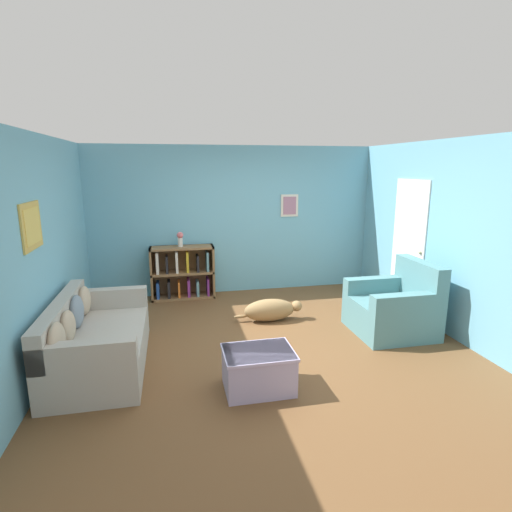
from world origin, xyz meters
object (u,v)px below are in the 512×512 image
coffee_table (258,369)px  dog (271,310)px  couch (94,341)px  bookshelf (182,273)px  vase (180,238)px  recliner_chair (395,308)px

coffee_table → dog: coffee_table is taller
couch → coffee_table: 1.92m
bookshelf → vase: bearing=-120.4°
vase → couch: bearing=-114.6°
dog → bookshelf: bearing=131.8°
couch → vase: vase is taller
couch → vase: bearing=65.4°
coffee_table → dog: 1.88m
dog → vase: vase is taller
coffee_table → couch: bearing=153.3°
bookshelf → recliner_chair: size_ratio=1.08×
couch → dog: (2.29, 0.93, -0.14)m
couch → vase: 2.62m
recliner_chair → couch: bearing=-177.3°
bookshelf → dog: bookshelf is taller
recliner_chair → coffee_table: bearing=-154.1°
couch → recliner_chair: 3.86m
coffee_table → dog: size_ratio=0.69×
bookshelf → vase: 0.61m
recliner_chair → vase: 3.59m
coffee_table → vase: vase is taller
bookshelf → coffee_table: bearing=-78.3°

